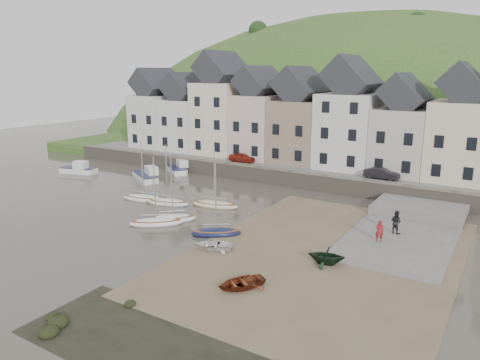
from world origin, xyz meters
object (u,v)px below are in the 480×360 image
Objects in this scene: rowboat_white at (213,245)px; car_right at (382,173)px; person_dark at (396,222)px; rowboat_red at (241,282)px; sailboat_0 at (144,198)px; rowboat_green at (326,255)px; person_red at (379,231)px; car_left at (242,157)px.

rowboat_white is 23.92m from car_right.
car_right is (-4.48, 12.39, 1.15)m from person_dark.
rowboat_red is at bearing 25.72° from rowboat_white.
rowboat_green is at bearing -13.09° from sailboat_0.
sailboat_0 reaches higher than rowboat_green.
rowboat_green is 0.66× the size of car_right.
sailboat_0 reaches higher than person_red.
sailboat_0 reaches higher than rowboat_red.
car_right is at bearing 139.91° from rowboat_white.
sailboat_0 is 25.77m from car_right.
person_red is (23.98, 0.93, 0.73)m from sailboat_0.
rowboat_white is 25.77m from car_left.
sailboat_0 is at bearing 29.13° from person_dark.
person_red is at bearing -164.98° from car_right.
sailboat_0 is 3.30× the size of person_dark.
rowboat_white is 0.85× the size of car_left.
person_dark is 0.54× the size of car_left.
car_left is at bearing 82.18° from sailboat_0.
person_red is (2.00, 6.04, 0.27)m from rowboat_green.
rowboat_green is 1.44× the size of person_red.
rowboat_red is (5.02, -4.17, 0.01)m from rowboat_white.
car_right is at bearing -92.61° from car_left.
sailboat_0 is 2.52× the size of rowboat_green.
car_right reaches higher than car_left.
person_red reaches higher than rowboat_green.
person_dark is (24.60, 3.59, 0.82)m from sailboat_0.
rowboat_green is at bearing -139.45° from car_left.
sailboat_0 is at bearing -14.32° from person_red.
rowboat_green is 1.31× the size of person_dark.
rowboat_green is 0.71× the size of car_left.
person_red is (10.24, 7.92, 0.62)m from rowboat_white.
sailboat_0 is at bearing 169.57° from car_left.
car_right reaches higher than rowboat_green.
person_red is at bearing 103.18° from rowboat_white.
car_right is (-3.85, 15.05, 1.24)m from person_red.
sailboat_0 is 2.04× the size of rowboat_red.
rowboat_green reaches higher than rowboat_red.
person_red reaches higher than rowboat_white.
rowboat_green is (8.24, 1.88, 0.35)m from rowboat_white.
rowboat_red is 0.87× the size of car_left.
rowboat_red is at bearing 50.12° from person_red.
person_dark is at bearing -119.78° from person_red.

